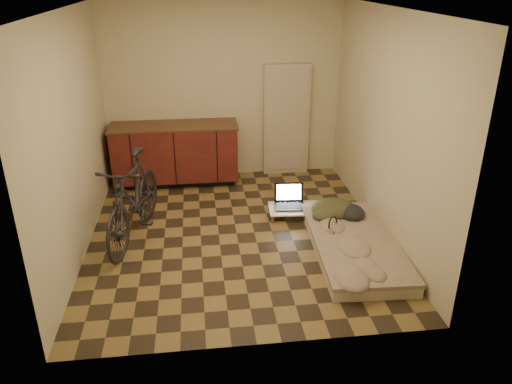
{
  "coord_description": "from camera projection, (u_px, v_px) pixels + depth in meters",
  "views": [
    {
      "loc": [
        -0.43,
        -5.36,
        2.96
      ],
      "look_at": [
        0.24,
        -0.01,
        0.55
      ],
      "focal_mm": 35.0,
      "sensor_mm": 36.0,
      "label": 1
    }
  ],
  "objects": [
    {
      "name": "bicycle",
      "position": [
        133.0,
        195.0,
        5.79
      ],
      "size": [
        0.91,
        1.83,
        1.14
      ],
      "primitive_type": "imported",
      "rotation": [
        0.0,
        0.0,
        -0.23
      ],
      "color": "black",
      "rests_on": "ground"
    },
    {
      "name": "mouse",
      "position": [
        315.0,
        208.0,
        6.47
      ],
      "size": [
        0.09,
        0.12,
        0.04
      ],
      "primitive_type": "ellipsoid",
      "rotation": [
        0.0,
        0.0,
        -0.4
      ],
      "color": "white",
      "rests_on": "lap_desk"
    },
    {
      "name": "lap_desk",
      "position": [
        295.0,
        209.0,
        6.52
      ],
      "size": [
        0.7,
        0.48,
        0.11
      ],
      "rotation": [
        0.0,
        0.0,
        -0.07
      ],
      "color": "brown",
      "rests_on": "ground"
    },
    {
      "name": "room_shell",
      "position": [
        235.0,
        132.0,
        5.58
      ],
      "size": [
        3.5,
        4.0,
        2.6
      ],
      "color": "olive",
      "rests_on": "ground"
    },
    {
      "name": "clothing_pile",
      "position": [
        338.0,
        205.0,
        6.21
      ],
      "size": [
        0.61,
        0.52,
        0.23
      ],
      "primitive_type": null,
      "rotation": [
        0.0,
        0.0,
        -0.05
      ],
      "color": "#383B22",
      "rests_on": "futon"
    },
    {
      "name": "futon",
      "position": [
        354.0,
        245.0,
        5.7
      ],
      "size": [
        1.01,
        1.96,
        0.16
      ],
      "rotation": [
        0.0,
        0.0,
        -0.05
      ],
      "color": "beige",
      "rests_on": "ground"
    },
    {
      "name": "cabinets",
      "position": [
        176.0,
        154.0,
        7.38
      ],
      "size": [
        1.84,
        0.62,
        0.91
      ],
      "color": "black",
      "rests_on": "ground"
    },
    {
      "name": "laptop",
      "position": [
        289.0,
        202.0,
        6.57
      ],
      "size": [
        0.41,
        0.38,
        0.26
      ],
      "rotation": [
        0.0,
        0.0,
        -0.09
      ],
      "color": "black",
      "rests_on": "lap_desk"
    },
    {
      "name": "appliance_panel",
      "position": [
        286.0,
        120.0,
        7.63
      ],
      "size": [
        0.7,
        0.1,
        1.7
      ],
      "primitive_type": "cube",
      "color": "beige",
      "rests_on": "ground"
    },
    {
      "name": "headphones",
      "position": [
        333.0,
        224.0,
        5.82
      ],
      "size": [
        0.31,
        0.31,
        0.15
      ],
      "primitive_type": null,
      "rotation": [
        0.0,
        0.0,
        0.82
      ],
      "color": "black",
      "rests_on": "futon"
    }
  ]
}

